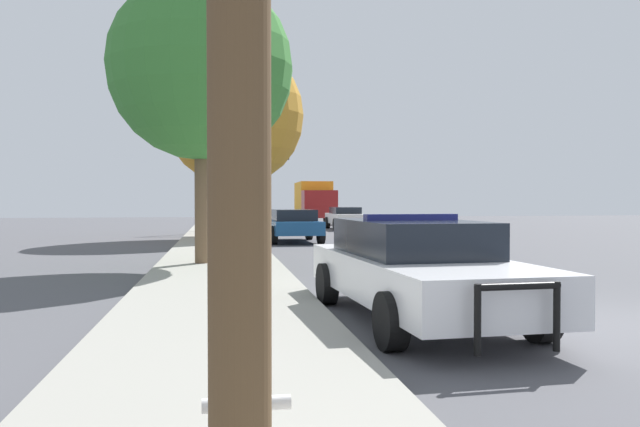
{
  "coord_description": "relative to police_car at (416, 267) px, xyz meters",
  "views": [
    {
      "loc": [
        -5.11,
        -7.51,
        1.66
      ],
      "look_at": [
        -0.68,
        19.66,
        1.08
      ],
      "focal_mm": 35.0,
      "sensor_mm": 36.0,
      "label": 1
    }
  ],
  "objects": [
    {
      "name": "ground_plane",
      "position": [
        2.41,
        -0.79,
        -0.73
      ],
      "size": [
        110.0,
        110.0,
        0.0
      ],
      "primitive_type": "plane",
      "color": "#4F4F54"
    },
    {
      "name": "sidewalk_left",
      "position": [
        -2.69,
        -0.79,
        -0.67
      ],
      "size": [
        3.0,
        110.0,
        0.13
      ],
      "color": "#99968C",
      "rests_on": "ground_plane"
    },
    {
      "name": "police_car",
      "position": [
        0.0,
        0.0,
        0.0
      ],
      "size": [
        2.27,
        5.28,
        1.46
      ],
      "rotation": [
        0.0,
        0.0,
        3.2
      ],
      "color": "white",
      "rests_on": "ground_plane"
    },
    {
      "name": "fire_hydrant",
      "position": [
        -2.54,
        -4.66,
        -0.23
      ],
      "size": [
        0.52,
        0.23,
        0.7
      ],
      "color": "white",
      "rests_on": "sidewalk_left"
    },
    {
      "name": "traffic_light",
      "position": [
        -1.39,
        23.71,
        2.74
      ],
      "size": [
        4.06,
        0.35,
        4.67
      ],
      "color": "#424247",
      "rests_on": "sidewalk_left"
    },
    {
      "name": "car_background_midblock",
      "position": [
        0.22,
        16.32,
        -0.03
      ],
      "size": [
        2.14,
        4.29,
        1.3
      ],
      "rotation": [
        0.0,
        0.0,
        0.03
      ],
      "color": "navy",
      "rests_on": "ground_plane"
    },
    {
      "name": "car_background_oncoming",
      "position": [
        4.48,
        26.56,
        -0.04
      ],
      "size": [
        1.96,
        4.6,
        1.27
      ],
      "rotation": [
        0.0,
        0.0,
        3.13
      ],
      "color": "silver",
      "rests_on": "ground_plane"
    },
    {
      "name": "box_truck",
      "position": [
        4.11,
        36.02,
        0.9
      ],
      "size": [
        2.64,
        7.49,
        2.98
      ],
      "rotation": [
        0.0,
        0.0,
        3.11
      ],
      "color": "maroon",
      "rests_on": "ground_plane"
    },
    {
      "name": "tree_sidewalk_near",
      "position": [
        -3.11,
        7.13,
        4.13
      ],
      "size": [
        4.47,
        4.47,
        6.98
      ],
      "color": "brown",
      "rests_on": "sidewalk_left"
    },
    {
      "name": "tree_sidewalk_mid",
      "position": [
        -2.02,
        18.55,
        4.52
      ],
      "size": [
        5.94,
        5.94,
        8.11
      ],
      "color": "#4C3823",
      "rests_on": "sidewalk_left"
    }
  ]
}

